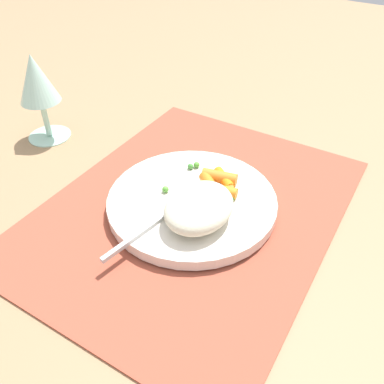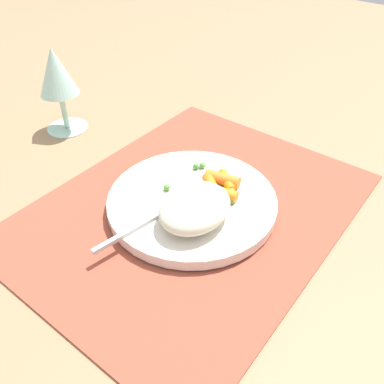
{
  "view_description": "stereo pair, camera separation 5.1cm",
  "coord_description": "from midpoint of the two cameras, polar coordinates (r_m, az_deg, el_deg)",
  "views": [
    {
      "loc": [
        -0.37,
        -0.22,
        0.39
      ],
      "look_at": [
        0.0,
        0.0,
        0.03
      ],
      "focal_mm": 38.78,
      "sensor_mm": 36.0,
      "label": 1
    },
    {
      "loc": [
        -0.34,
        -0.27,
        0.39
      ],
      "look_at": [
        0.0,
        0.0,
        0.03
      ],
      "focal_mm": 38.78,
      "sensor_mm": 36.0,
      "label": 2
    }
  ],
  "objects": [
    {
      "name": "fork",
      "position": [
        0.54,
        -0.43,
        -2.42
      ],
      "size": [
        0.19,
        0.05,
        0.01
      ],
      "color": "silver",
      "rests_on": "plate"
    },
    {
      "name": "rice_mound",
      "position": [
        0.52,
        3.24,
        -2.27
      ],
      "size": [
        0.1,
        0.08,
        0.04
      ],
      "primitive_type": "ellipsoid",
      "color": "beige",
      "rests_on": "plate"
    },
    {
      "name": "plate",
      "position": [
        0.57,
        2.58,
        -1.47
      ],
      "size": [
        0.23,
        0.23,
        0.02
      ],
      "primitive_type": "cylinder",
      "color": "silver",
      "rests_on": "placemat"
    },
    {
      "name": "pea_scatter",
      "position": [
        0.58,
        4.37,
        0.73
      ],
      "size": [
        0.09,
        0.1,
        0.01
      ],
      "color": "#54A235",
      "rests_on": "plate"
    },
    {
      "name": "ground_plane",
      "position": [
        0.58,
        2.54,
        -2.5
      ],
      "size": [
        2.4,
        2.4,
        0.0
      ],
      "primitive_type": "plane",
      "color": "#997551"
    },
    {
      "name": "carrot_portion",
      "position": [
        0.57,
        5.95,
        0.31
      ],
      "size": [
        0.09,
        0.07,
        0.02
      ],
      "color": "orange",
      "rests_on": "plate"
    },
    {
      "name": "placemat",
      "position": [
        0.58,
        2.55,
        -2.27
      ],
      "size": [
        0.47,
        0.37,
        0.01
      ],
      "primitive_type": "cube",
      "color": "#9E4733",
      "rests_on": "ground_plane"
    },
    {
      "name": "wine_glass",
      "position": [
        0.74,
        -16.23,
        15.12
      ],
      "size": [
        0.07,
        0.07,
        0.15
      ],
      "color": "#B2E0CC",
      "rests_on": "ground_plane"
    }
  ]
}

